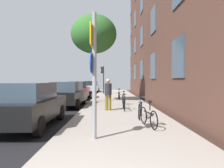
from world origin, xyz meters
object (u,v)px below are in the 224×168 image
Objects in this scene: bicycle_4 at (119,95)px; car_0 at (29,104)px; bicycle_1 at (140,109)px; sign_post at (93,68)px; traffic_light at (103,75)px; car_1 at (68,94)px; bicycle_2 at (124,103)px; bicycle_3 at (124,99)px; car_3 at (92,87)px; pedestrian_0 at (108,92)px; car_2 at (79,90)px; bicycle_0 at (148,116)px; tree_near at (94,34)px.

bicycle_4 is 10.55m from car_0.
bicycle_4 is at bearing 93.74° from bicycle_1.
traffic_light is (-0.50, 19.65, 0.34)m from sign_post.
car_1 is at bearing -98.73° from traffic_light.
car_0 is at bearing 142.77° from sign_post.
bicycle_2 is at bearing -83.15° from traffic_light.
bicycle_3 is 15.97m from car_3.
bicycle_1 is 0.95× the size of bicycle_3.
pedestrian_0 reaches higher than car_3.
sign_post reaches higher than bicycle_4.
bicycle_2 is 1.06m from pedestrian_0.
car_3 is at bearing 100.89° from bicycle_1.
car_0 and car_1 have the same top height.
sign_post is at bearing -79.68° from car_2.
bicycle_0 is at bearing -81.92° from bicycle_2.
bicycle_3 is 1.00× the size of bicycle_4.
bicycle_3 is at bearing 80.64° from sign_post.
car_0 and car_3 have the same top height.
pedestrian_0 reaches higher than bicycle_2.
car_2 reaches higher than bicycle_2.
bicycle_4 is at bearing -74.15° from car_3.
bicycle_0 is (1.77, 1.48, -1.59)m from sign_post.
traffic_light is 6.61m from car_2.
car_2 is (-0.15, 5.70, -0.00)m from car_1.
sign_post is at bearing -85.49° from tree_near.
sign_post is 8.26m from car_1.
car_0 is at bearing 174.43° from bicycle_0.
car_1 is (-4.09, 6.35, 0.37)m from bicycle_0.
bicycle_4 is at bearing 93.29° from bicycle_0.
car_0 is at bearing -162.57° from bicycle_1.
car_1 is (-2.65, 2.40, -0.24)m from pedestrian_0.
traffic_light is 2.00× the size of bicycle_2.
bicycle_3 is at bearing -81.01° from traffic_light.
traffic_light is at bearing 93.37° from pedestrian_0.
tree_near is 1.45× the size of car_1.
car_0 reaches higher than bicycle_4.
bicycle_2 is at bearing 78.03° from sign_post.
car_0 is (-1.99, -17.76, -1.55)m from traffic_light.
bicycle_4 is (-0.01, 6.19, 0.01)m from bicycle_2.
car_2 is at bearing 91.50° from car_1.
car_3 reaches higher than bicycle_4.
car_1 is at bearing -88.50° from car_2.
bicycle_1 is at bearing 91.05° from bicycle_0.
car_1 and car_2 have the same top height.
car_2 is (-1.68, 3.58, -4.31)m from tree_near.
car_2 is (-3.80, 5.46, 0.36)m from bicycle_3.
traffic_light is at bearing -67.08° from car_3.
sign_post reaches higher than car_0.
car_2 reaches higher than bicycle_1.
car_0 is at bearing -96.40° from traffic_light.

